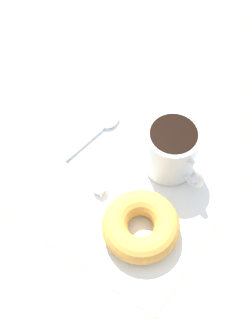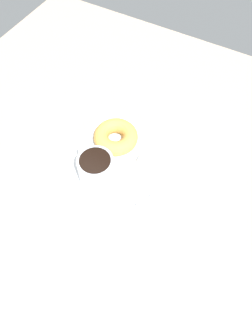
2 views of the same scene
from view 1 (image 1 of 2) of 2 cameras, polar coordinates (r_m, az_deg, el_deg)
name	(u,v)px [view 1 (image 1 of 2)]	position (r cm, az deg, el deg)	size (l,w,h in cm)	color
ground_plane	(146,173)	(75.67, 2.45, -0.61)	(120.00, 120.00, 2.00)	tan
napkin	(126,175)	(74.15, 0.00, -0.81)	(31.89, 31.89, 0.30)	white
coffee_cup	(172,150)	(71.34, 5.66, 2.24)	(8.24, 11.13, 8.76)	silver
donut	(141,226)	(68.20, 1.82, -7.10)	(11.41, 11.41, 3.85)	gold
spoon	(104,127)	(78.33, -2.72, 5.04)	(12.14, 3.84, 0.90)	silver
sugar_cube	(100,189)	(72.07, -3.24, -2.52)	(1.58, 1.58, 1.58)	white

